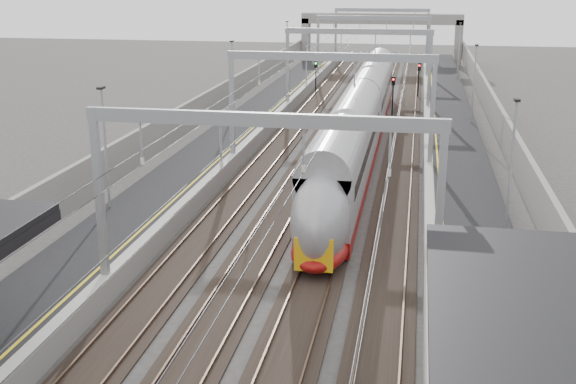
% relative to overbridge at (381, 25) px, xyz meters
% --- Properties ---
extents(platform_left, '(4.00, 120.00, 1.00)m').
position_rel_overbridge_xyz_m(platform_left, '(-8.00, -55.00, -4.81)').
color(platform_left, black).
rests_on(platform_left, ground).
extents(platform_right, '(4.00, 120.00, 1.00)m').
position_rel_overbridge_xyz_m(platform_right, '(8.00, -55.00, -4.81)').
color(platform_right, black).
rests_on(platform_right, ground).
extents(tracks, '(11.40, 140.00, 0.20)m').
position_rel_overbridge_xyz_m(tracks, '(0.00, -55.00, -5.26)').
color(tracks, black).
rests_on(tracks, ground).
extents(overhead_line, '(13.00, 140.00, 6.60)m').
position_rel_overbridge_xyz_m(overhead_line, '(0.00, -48.38, 0.83)').
color(overhead_line, gray).
rests_on(overhead_line, platform_left).
extents(overbridge, '(22.00, 2.20, 6.90)m').
position_rel_overbridge_xyz_m(overbridge, '(0.00, 0.00, 0.00)').
color(overbridge, gray).
rests_on(overbridge, ground).
extents(wall_left, '(0.30, 120.00, 3.20)m').
position_rel_overbridge_xyz_m(wall_left, '(-11.20, -55.00, -3.71)').
color(wall_left, gray).
rests_on(wall_left, ground).
extents(wall_right, '(0.30, 120.00, 3.20)m').
position_rel_overbridge_xyz_m(wall_right, '(11.20, -55.00, -3.71)').
color(wall_right, gray).
rests_on(wall_right, ground).
extents(train, '(2.57, 46.78, 4.06)m').
position_rel_overbridge_xyz_m(train, '(1.50, -53.43, -3.31)').
color(train, maroon).
rests_on(train, ground).
extents(signal_green, '(0.32, 0.32, 3.48)m').
position_rel_overbridge_xyz_m(signal_green, '(-5.20, -27.41, -2.89)').
color(signal_green, black).
rests_on(signal_green, ground).
extents(signal_red_near, '(0.32, 0.32, 3.48)m').
position_rel_overbridge_xyz_m(signal_red_near, '(3.20, -37.84, -2.89)').
color(signal_red_near, black).
rests_on(signal_red_near, ground).
extents(signal_red_far, '(0.32, 0.32, 3.48)m').
position_rel_overbridge_xyz_m(signal_red_far, '(5.40, -27.39, -2.89)').
color(signal_red_far, black).
rests_on(signal_red_far, ground).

